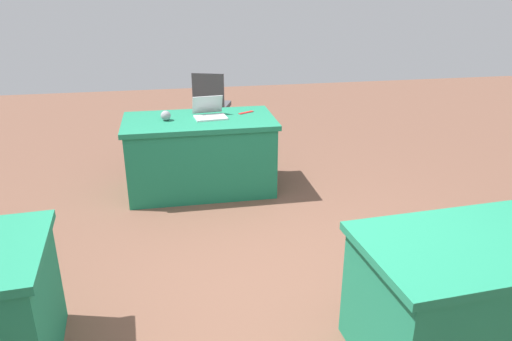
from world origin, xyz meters
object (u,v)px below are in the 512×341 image
chair_aisle (211,102)px  table_mid_right (506,293)px  table_foreground (201,154)px  laptop_silver (210,113)px  scissors_red (246,113)px  yarn_ball (166,116)px

chair_aisle → table_mid_right: bearing=-54.1°
table_foreground → laptop_silver: size_ratio=4.44×
laptop_silver → scissors_red: bearing=-172.5°
laptop_silver → chair_aisle: bearing=-102.1°
chair_aisle → laptop_silver: laptop_silver is taller
table_mid_right → yarn_ball: yarn_ball is taller
table_mid_right → chair_aisle: bearing=-73.0°
yarn_ball → chair_aisle: bearing=-111.0°
laptop_silver → scissors_red: (-0.40, -0.10, -0.04)m
laptop_silver → table_mid_right: bearing=111.5°
yarn_ball → scissors_red: 0.85m
laptop_silver → yarn_ball: (0.44, 0.04, 0.01)m
table_mid_right → scissors_red: (1.06, -2.86, 0.39)m
table_mid_right → yarn_ball: 3.35m
table_foreground → chair_aisle: bearing=-99.7°
table_mid_right → chair_aisle: size_ratio=1.89×
table_mid_right → scissors_red: scissors_red is taller
laptop_silver → yarn_ball: 0.45m
table_foreground → table_mid_right: bearing=120.0°
chair_aisle → scissors_red: (-0.24, 1.41, 0.21)m
table_mid_right → chair_aisle: chair_aisle is taller
table_foreground → table_mid_right: 3.15m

